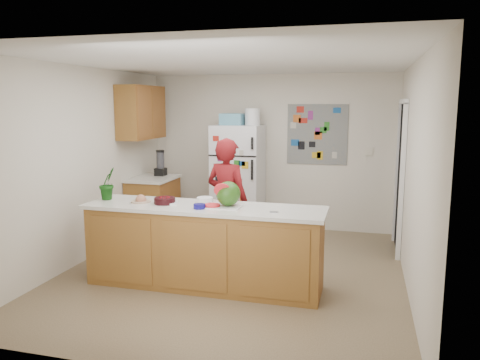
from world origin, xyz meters
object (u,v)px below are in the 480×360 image
(watermelon, at_px, (228,194))
(cherry_bowl, at_px, (165,201))
(refrigerator, at_px, (238,178))
(person, at_px, (227,201))

(watermelon, height_order, cherry_bowl, watermelon)
(watermelon, distance_m, cherry_bowl, 0.74)
(refrigerator, bearing_deg, watermelon, -77.41)
(person, bearing_deg, refrigerator, -63.58)
(cherry_bowl, bearing_deg, person, 59.91)
(watermelon, bearing_deg, person, 107.19)
(refrigerator, distance_m, cherry_bowl, 2.40)
(person, bearing_deg, watermelon, 123.48)
(refrigerator, bearing_deg, person, -79.87)
(refrigerator, distance_m, person, 1.58)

